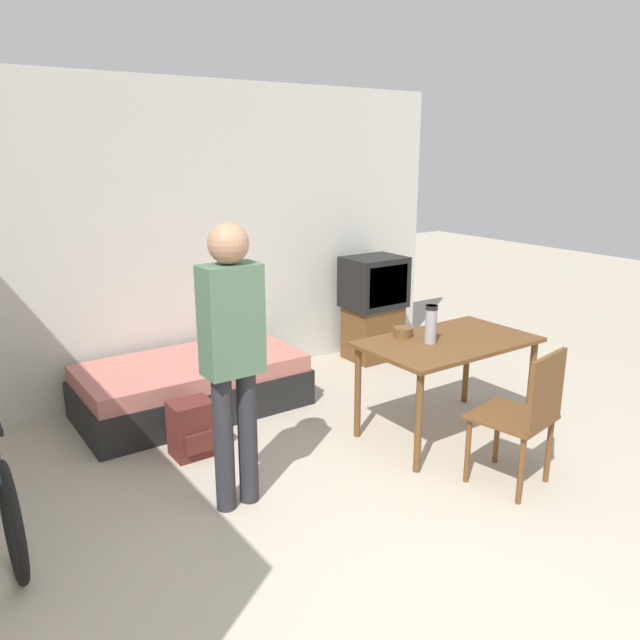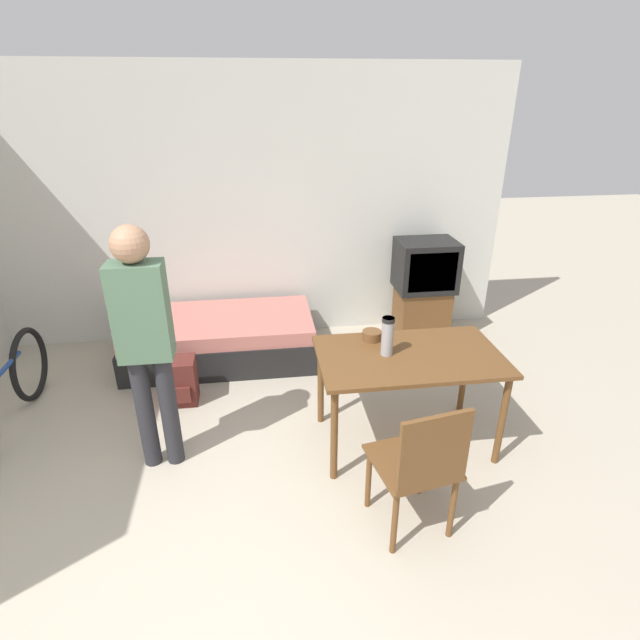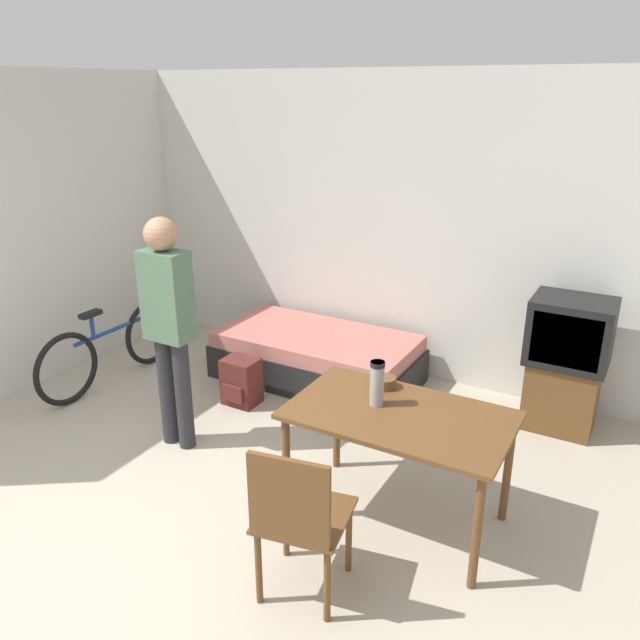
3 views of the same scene
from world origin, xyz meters
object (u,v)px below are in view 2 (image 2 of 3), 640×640
object	(u,v)px
person_standing	(145,335)
mate_bowl	(372,335)
wooden_chair	(421,464)
thermos_flask	(388,335)
daybed	(221,338)
bicycle	(3,395)
dining_table	(409,365)
tv	(423,288)
backpack	(179,381)

from	to	relation	value
person_standing	mate_bowl	size ratio (longest dim) A/B	12.12
wooden_chair	thermos_flask	size ratio (longest dim) A/B	3.29
daybed	bicycle	size ratio (longest dim) A/B	1.13
wooden_chair	thermos_flask	distance (m)	0.96
wooden_chair	dining_table	bearing A→B (deg)	78.13
dining_table	bicycle	bearing A→B (deg)	170.05
daybed	dining_table	size ratio (longest dim) A/B	1.40
dining_table	tv	bearing A→B (deg)	68.08
tv	backpack	world-z (taller)	tv
tv	thermos_flask	distance (m)	1.90
backpack	tv	bearing A→B (deg)	20.96
wooden_chair	bicycle	bearing A→B (deg)	153.84
daybed	person_standing	xyz separation A→B (m)	(-0.36, -1.49, 0.80)
wooden_chair	thermos_flask	bearing A→B (deg)	88.89
tv	wooden_chair	bearing A→B (deg)	-108.65
daybed	bicycle	distance (m)	1.87
daybed	tv	distance (m)	2.14
daybed	tv	world-z (taller)	tv
mate_bowl	backpack	size ratio (longest dim) A/B	0.35
person_standing	mate_bowl	xyz separation A→B (m)	(1.56, 0.25, -0.24)
dining_table	mate_bowl	world-z (taller)	mate_bowl
tv	mate_bowl	distance (m)	1.70
mate_bowl	thermos_flask	bearing A→B (deg)	-77.80
tv	person_standing	size ratio (longest dim) A/B	0.62
daybed	dining_table	xyz separation A→B (m)	(1.42, -1.49, 0.44)
dining_table	bicycle	distance (m)	3.08
bicycle	dining_table	bearing A→B (deg)	-9.95
wooden_chair	tv	bearing A→B (deg)	71.35
dining_table	person_standing	world-z (taller)	person_standing
backpack	mate_bowl	bearing A→B (deg)	-18.17
thermos_flask	tv	bearing A→B (deg)	63.11
tv	mate_bowl	world-z (taller)	tv
tv	thermos_flask	world-z (taller)	tv
bicycle	thermos_flask	bearing A→B (deg)	-10.01
wooden_chair	person_standing	xyz separation A→B (m)	(-1.59, 0.87, 0.49)
wooden_chair	bicycle	distance (m)	3.16
bicycle	mate_bowl	world-z (taller)	mate_bowl
dining_table	backpack	bearing A→B (deg)	156.35
daybed	wooden_chair	size ratio (longest dim) A/B	1.96
backpack	daybed	bearing A→B (deg)	66.10
daybed	person_standing	size ratio (longest dim) A/B	1.05
tv	person_standing	xyz separation A→B (m)	(-2.46, -1.68, 0.45)
mate_bowl	wooden_chair	bearing A→B (deg)	-88.27
daybed	thermos_flask	world-z (taller)	thermos_flask
daybed	wooden_chair	xyz separation A→B (m)	(1.24, -2.36, 0.31)
tv	thermos_flask	xyz separation A→B (m)	(-0.84, -1.67, 0.34)
tv	dining_table	world-z (taller)	tv
daybed	thermos_flask	size ratio (longest dim) A/B	6.45
dining_table	wooden_chair	xyz separation A→B (m)	(-0.18, -0.86, -0.13)
tv	person_standing	distance (m)	3.01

